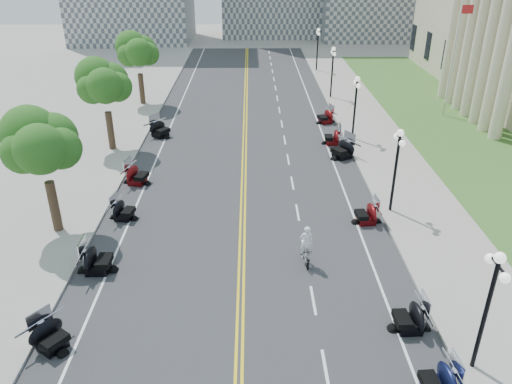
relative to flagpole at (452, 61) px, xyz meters
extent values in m
plane|color=gray|center=(-18.00, -22.00, -5.00)|extent=(160.00, 160.00, 0.00)
cube|color=#333335|center=(-18.00, -12.00, -5.00)|extent=(16.00, 90.00, 0.01)
cube|color=yellow|center=(-18.12, -12.00, -4.99)|extent=(0.12, 90.00, 0.00)
cube|color=yellow|center=(-17.88, -12.00, -4.99)|extent=(0.12, 90.00, 0.00)
cube|color=white|center=(-11.60, -12.00, -4.99)|extent=(0.12, 90.00, 0.00)
cube|color=white|center=(-24.40, -12.00, -4.99)|extent=(0.12, 90.00, 0.00)
cube|color=white|center=(-14.80, -30.00, -4.99)|extent=(0.12, 2.00, 0.00)
cube|color=white|center=(-14.80, -26.00, -4.99)|extent=(0.12, 2.00, 0.00)
cube|color=white|center=(-14.80, -22.00, -4.99)|extent=(0.12, 2.00, 0.00)
cube|color=white|center=(-14.80, -18.00, -4.99)|extent=(0.12, 2.00, 0.00)
cube|color=white|center=(-14.80, -14.00, -4.99)|extent=(0.12, 2.00, 0.00)
cube|color=white|center=(-14.80, -10.00, -4.99)|extent=(0.12, 2.00, 0.00)
cube|color=white|center=(-14.80, -6.00, -4.99)|extent=(0.12, 2.00, 0.00)
cube|color=white|center=(-14.80, -2.00, -4.99)|extent=(0.12, 2.00, 0.00)
cube|color=white|center=(-14.80, 2.00, -4.99)|extent=(0.12, 2.00, 0.00)
cube|color=white|center=(-14.80, 6.00, -4.99)|extent=(0.12, 2.00, 0.00)
cube|color=white|center=(-14.80, 10.00, -4.99)|extent=(0.12, 2.00, 0.00)
cube|color=white|center=(-14.80, 14.00, -4.99)|extent=(0.12, 2.00, 0.00)
cube|color=white|center=(-14.80, 18.00, -4.99)|extent=(0.12, 2.00, 0.00)
cube|color=white|center=(-14.80, 22.00, -4.99)|extent=(0.12, 2.00, 0.00)
cube|color=white|center=(-14.80, 26.00, -4.99)|extent=(0.12, 2.00, 0.00)
cube|color=white|center=(-14.80, 30.00, -4.99)|extent=(0.12, 2.00, 0.00)
cube|color=#9E9991|center=(-7.50, -12.00, -4.92)|extent=(5.00, 90.00, 0.15)
cube|color=#9E9991|center=(-28.50, -12.00, -4.92)|extent=(5.00, 90.00, 0.15)
cube|color=#356023|center=(-0.50, -4.00, -4.95)|extent=(9.00, 60.00, 0.10)
imported|color=#A51414|center=(-14.87, -23.20, -4.52)|extent=(0.56, 1.63, 0.97)
imported|color=silver|center=(-14.87, -23.20, -3.15)|extent=(0.64, 0.42, 1.76)
camera|label=1|loc=(-17.52, -43.49, 9.08)|focal=35.00mm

